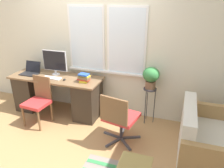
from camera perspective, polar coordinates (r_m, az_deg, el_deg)
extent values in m
plane|color=tan|center=(4.07, -8.88, -10.38)|extent=(14.00, 14.00, 0.00)
cube|color=beige|center=(4.14, -5.50, 10.76)|extent=(9.00, 0.06, 2.70)
cube|color=white|center=(4.12, -6.65, 11.58)|extent=(0.70, 0.02, 1.20)
cube|color=white|center=(4.11, -6.71, 11.55)|extent=(0.63, 0.01, 1.13)
cube|color=white|center=(3.87, 3.82, 10.94)|extent=(0.70, 0.02, 1.20)
cube|color=white|center=(3.86, 3.79, 10.91)|extent=(0.63, 0.01, 1.13)
cube|color=white|center=(4.14, -1.47, 3.36)|extent=(1.51, 0.11, 0.04)
cube|color=brown|center=(4.25, -14.43, 1.67)|extent=(1.75, 0.63, 0.03)
cube|color=#33281E|center=(4.75, -20.50, -1.68)|extent=(0.40, 0.55, 0.71)
cube|color=#33281E|center=(4.11, -6.37, -4.15)|extent=(0.40, 0.55, 0.71)
cube|color=black|center=(4.51, -20.80, 2.46)|extent=(0.33, 0.21, 0.02)
cube|color=black|center=(4.58, -19.92, 4.34)|extent=(0.33, 0.07, 0.21)
cube|color=black|center=(4.58, -19.97, 4.34)|extent=(0.30, 0.06, 0.18)
cylinder|color=silver|center=(4.35, -14.43, 2.50)|extent=(0.15, 0.15, 0.02)
cylinder|color=silver|center=(4.34, -14.49, 3.09)|extent=(0.04, 0.04, 0.08)
cube|color=silver|center=(4.27, -14.75, 5.92)|extent=(0.49, 0.02, 0.39)
cube|color=black|center=(4.26, -14.84, 5.87)|extent=(0.47, 0.01, 0.36)
cube|color=silver|center=(4.17, -15.45, 1.53)|extent=(0.35, 0.13, 0.02)
ellipsoid|color=black|center=(4.02, -12.34, 1.13)|extent=(0.04, 0.06, 0.03)
cube|color=yellow|center=(3.90, -7.29, 0.83)|extent=(0.16, 0.17, 0.03)
cube|color=red|center=(3.89, -7.40, 1.21)|extent=(0.23, 0.13, 0.02)
cube|color=olive|center=(3.87, -7.27, 1.66)|extent=(0.21, 0.15, 0.04)
cube|color=yellow|center=(3.87, -7.29, 2.17)|extent=(0.22, 0.14, 0.02)
cube|color=#2851B2|center=(3.85, -7.40, 2.46)|extent=(0.18, 0.14, 0.03)
cylinder|color=brown|center=(4.17, -22.15, -7.82)|extent=(0.04, 0.04, 0.40)
cylinder|color=brown|center=(3.95, -18.55, -9.03)|extent=(0.04, 0.04, 0.40)
cylinder|color=brown|center=(4.38, -19.03, -5.83)|extent=(0.04, 0.04, 0.40)
cylinder|color=brown|center=(4.17, -15.46, -6.86)|extent=(0.04, 0.04, 0.40)
cube|color=red|center=(4.07, -19.16, -4.86)|extent=(0.43, 0.41, 0.06)
cube|color=brown|center=(4.10, -17.72, -0.74)|extent=(0.36, 0.06, 0.42)
cube|color=#47474C|center=(3.73, 0.10, -13.21)|extent=(0.32, 0.10, 0.03)
cube|color=#47474C|center=(3.58, 0.43, -14.99)|extent=(0.19, 0.30, 0.03)
cube|color=#47474C|center=(3.55, 3.55, -15.35)|extent=(0.25, 0.26, 0.03)
cube|color=#47474C|center=(3.69, 4.92, -13.75)|extent=(0.31, 0.17, 0.03)
cube|color=#47474C|center=(3.79, 2.78, -12.51)|extent=(0.07, 0.33, 0.03)
cylinder|color=#333338|center=(3.55, 2.41, -11.41)|extent=(0.04, 0.04, 0.36)
cube|color=red|center=(3.44, 2.46, -8.51)|extent=(0.56, 0.54, 0.06)
cube|color=brown|center=(3.14, 0.45, -6.93)|extent=(0.44, 0.12, 0.40)
cube|color=silver|center=(3.40, 24.05, -15.42)|extent=(0.81, 0.98, 0.43)
cube|color=silver|center=(3.14, 19.36, -8.83)|extent=(0.16, 0.98, 0.40)
cube|color=#A87F4C|center=(3.78, 23.80, -9.21)|extent=(0.81, 0.09, 0.65)
cylinder|color=#333338|center=(3.85, 9.91, -1.29)|extent=(0.23, 0.23, 0.02)
cylinder|color=#333338|center=(3.99, 10.97, -5.84)|extent=(0.01, 0.01, 0.65)
cylinder|color=#333338|center=(4.08, 9.11, -5.02)|extent=(0.01, 0.01, 0.65)
cylinder|color=#333338|center=(3.93, 8.67, -6.11)|extent=(0.01, 0.01, 0.65)
cylinder|color=brown|center=(3.82, 9.99, -0.20)|extent=(0.17, 0.17, 0.14)
ellipsoid|color=#388442|center=(3.75, 10.18, 2.46)|extent=(0.28, 0.28, 0.25)
cube|color=olive|center=(2.70, 6.12, -19.96)|extent=(0.37, 0.32, 0.02)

